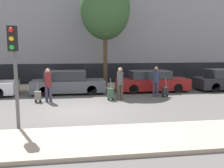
{
  "coord_description": "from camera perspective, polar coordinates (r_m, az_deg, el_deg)",
  "views": [
    {
      "loc": [
        -0.15,
        -10.85,
        2.75
      ],
      "look_at": [
        1.75,
        1.8,
        0.95
      ],
      "focal_mm": 40.0,
      "sensor_mm": 36.0,
      "label": 1
    }
  ],
  "objects": [
    {
      "name": "ground_plane",
      "position": [
        11.2,
        -7.55,
        -6.28
      ],
      "size": [
        80.0,
        80.0,
        0.0
      ],
      "primitive_type": "plane",
      "color": "#565451"
    },
    {
      "name": "sidewalk_near",
      "position": [
        7.6,
        -7.02,
        -12.8
      ],
      "size": [
        28.0,
        2.5,
        0.12
      ],
      "color": "tan",
      "rests_on": "ground_plane"
    },
    {
      "name": "sidewalk_far",
      "position": [
        18.06,
        -7.97,
        -0.63
      ],
      "size": [
        28.0,
        3.0,
        0.12
      ],
      "color": "tan",
      "rests_on": "ground_plane"
    },
    {
      "name": "building_facade",
      "position": [
        21.33,
        -8.34,
        13.9
      ],
      "size": [
        28.0,
        2.38,
        9.97
      ],
      "color": "gray",
      "rests_on": "ground_plane"
    },
    {
      "name": "parked_car_1",
      "position": [
        15.66,
        -10.08,
        0.23
      ],
      "size": [
        4.45,
        1.73,
        1.42
      ],
      "color": "#4C5156",
      "rests_on": "ground_plane"
    },
    {
      "name": "parked_car_2",
      "position": [
        16.45,
        9.02,
        0.54
      ],
      "size": [
        4.62,
        1.77,
        1.36
      ],
      "color": "maroon",
      "rests_on": "ground_plane"
    },
    {
      "name": "pedestrian_left",
      "position": [
        13.29,
        -14.39,
        0.22
      ],
      "size": [
        0.35,
        0.34,
        1.77
      ],
      "rotation": [
        0.0,
        0.0,
        -0.09
      ],
      "color": "#383347",
      "rests_on": "ground_plane"
    },
    {
      "name": "trolley_left",
      "position": [
        13.51,
        -16.58,
        -2.58
      ],
      "size": [
        0.34,
        0.29,
        1.12
      ],
      "color": "slate",
      "rests_on": "ground_plane"
    },
    {
      "name": "pedestrian_center",
      "position": [
        13.53,
        1.87,
        0.6
      ],
      "size": [
        0.35,
        0.34,
        1.76
      ],
      "rotation": [
        0.0,
        0.0,
        0.2
      ],
      "color": "#4C4233",
      "rests_on": "ground_plane"
    },
    {
      "name": "trolley_center",
      "position": [
        13.43,
        -0.32,
        -2.13
      ],
      "size": [
        0.34,
        0.29,
        1.2
      ],
      "color": "#335138",
      "rests_on": "ground_plane"
    },
    {
      "name": "pedestrian_right",
      "position": [
        14.66,
        10.0,
        1.01
      ],
      "size": [
        0.34,
        0.34,
        1.75
      ],
      "rotation": [
        0.0,
        0.0,
        2.76
      ],
      "color": "#383347",
      "rests_on": "ground_plane"
    },
    {
      "name": "trolley_right",
      "position": [
        14.73,
        12.08,
        -1.58
      ],
      "size": [
        0.34,
        0.29,
        1.11
      ],
      "color": "#262628",
      "rests_on": "ground_plane"
    },
    {
      "name": "traffic_light",
      "position": [
        8.71,
        -21.49,
        5.72
      ],
      "size": [
        0.28,
        0.47,
        3.48
      ],
      "color": "#515154",
      "rests_on": "ground_plane"
    },
    {
      "name": "bare_tree_near_crossing",
      "position": [
        17.64,
        -1.57,
        16.71
      ],
      "size": [
        3.39,
        3.39,
        7.39
      ],
      "color": "#4C3826",
      "rests_on": "sidewalk_far"
    }
  ]
}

